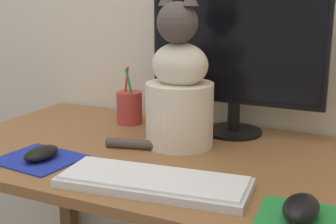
# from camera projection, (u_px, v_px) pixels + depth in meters

# --- Properties ---
(desk) EXTENTS (1.30, 0.68, 0.75)m
(desk) POSITION_uv_depth(u_px,v_px,m) (180.00, 192.00, 1.24)
(desk) COLOR brown
(desk) RESTS_ON ground_plane
(monitor) EXTENTS (0.52, 0.17, 0.43)m
(monitor) POSITION_uv_depth(u_px,v_px,m) (236.00, 53.00, 1.34)
(monitor) COLOR black
(monitor) RESTS_ON desk
(keyboard) EXTENTS (0.43, 0.20, 0.02)m
(keyboard) POSITION_uv_depth(u_px,v_px,m) (153.00, 182.00, 1.01)
(keyboard) COLOR silver
(keyboard) RESTS_ON desk
(mousepad_left) EXTENTS (0.21, 0.19, 0.00)m
(mousepad_left) POSITION_uv_depth(u_px,v_px,m) (39.00, 159.00, 1.17)
(mousepad_left) COLOR #1E2D9E
(mousepad_left) RESTS_ON desk
(mousepad_right) EXTENTS (0.18, 0.16, 0.00)m
(mousepad_right) POSITION_uv_depth(u_px,v_px,m) (305.00, 219.00, 0.86)
(mousepad_right) COLOR #238438
(mousepad_right) RESTS_ON desk
(computer_mouse_left) EXTENTS (0.07, 0.11, 0.03)m
(computer_mouse_left) POSITION_uv_depth(u_px,v_px,m) (41.00, 153.00, 1.16)
(computer_mouse_left) COLOR black
(computer_mouse_left) RESTS_ON mousepad_left
(computer_mouse_right) EXTENTS (0.06, 0.11, 0.04)m
(computer_mouse_right) POSITION_uv_depth(u_px,v_px,m) (301.00, 208.00, 0.86)
(computer_mouse_right) COLOR black
(computer_mouse_right) RESTS_ON mousepad_right
(cat) EXTENTS (0.28, 0.21, 0.42)m
(cat) POSITION_uv_depth(u_px,v_px,m) (179.00, 90.00, 1.25)
(cat) COLOR beige
(cat) RESTS_ON desk
(pen_cup) EXTENTS (0.08, 0.08, 0.18)m
(pen_cup) POSITION_uv_depth(u_px,v_px,m) (129.00, 107.00, 1.50)
(pen_cup) COLOR #B23833
(pen_cup) RESTS_ON desk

